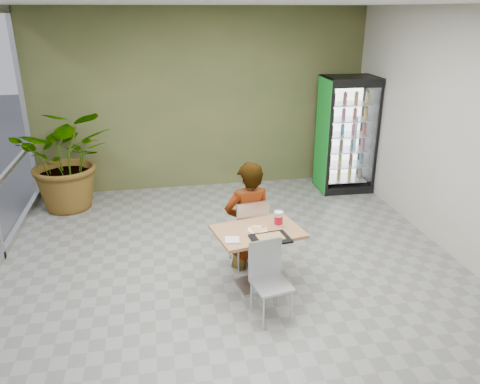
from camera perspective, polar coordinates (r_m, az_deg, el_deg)
name	(u,v)px	position (r m, az deg, el deg)	size (l,w,h in m)	color
ground	(237,283)	(5.86, -0.39, -10.98)	(7.00, 7.00, 0.00)	gray
room_envelope	(237,158)	(5.18, -0.43, 4.15)	(6.00, 7.00, 3.20)	beige
dining_table	(258,246)	(5.53, 2.18, -6.65)	(1.10, 0.87, 0.75)	#AD784A
chair_far	(250,228)	(5.94, 1.23, -4.41)	(0.47, 0.47, 0.94)	#B9BBBE
chair_near	(268,273)	(5.08, 3.47, -9.85)	(0.44, 0.45, 0.86)	#B9BBBE
seated_woman	(248,226)	(5.98, 1.00, -4.18)	(0.63, 0.41, 1.71)	black
pizza_plate	(257,229)	(5.42, 2.14, -4.55)	(0.33, 0.29, 0.03)	silver
soda_cup	(278,219)	(5.50, 4.71, -3.34)	(0.10, 0.10, 0.18)	silver
napkin_stack	(232,240)	(5.18, -0.95, -5.89)	(0.16, 0.16, 0.02)	silver
cafeteria_tray	(270,239)	(5.22, 3.72, -5.69)	(0.42, 0.31, 0.02)	black
beverage_fridge	(346,135)	(8.70, 12.83, 6.83)	(0.96, 0.75, 2.05)	black
potted_plant	(68,158)	(8.16, -20.23, 3.87)	(1.55, 1.34, 1.72)	#3A6D2B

